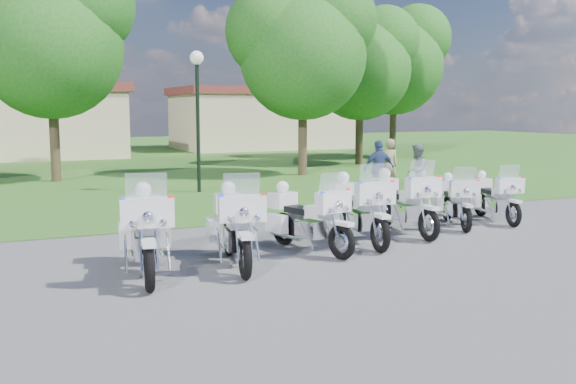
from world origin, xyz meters
name	(u,v)px	position (x,y,z in m)	size (l,w,h in m)	color
ground	(318,247)	(0.00, 0.00, 0.00)	(100.00, 100.00, 0.00)	#515156
grass_lawn	(103,156)	(0.00, 27.00, 0.00)	(100.00, 48.00, 0.01)	#36621F
motorcycle_0	(146,230)	(-3.51, -0.68, 0.73)	(1.13, 2.59, 1.75)	black
motorcycle_1	(235,225)	(-1.97, -0.67, 0.70)	(1.13, 2.48, 1.68)	black
motorcycle_2	(306,217)	(-0.35, -0.20, 0.65)	(1.13, 2.27, 1.56)	black
motorcycle_3	(358,208)	(0.94, 0.08, 0.70)	(0.98, 2.48, 1.67)	black
motorcycle_4	(402,201)	(2.34, 0.54, 0.69)	(0.86, 2.46, 1.65)	black
motorcycle_5	(455,200)	(3.96, 0.75, 0.60)	(1.22, 2.01, 1.43)	black
motorcycle_6	(494,196)	(5.26, 0.89, 0.59)	(0.98, 2.08, 1.42)	black
lamp_post	(197,87)	(0.31, 9.02, 3.38)	(0.44, 0.44, 4.52)	black
tree_1	(48,32)	(-3.68, 14.30, 5.45)	(6.18, 5.27, 8.23)	#38281C
tree_2	(301,44)	(5.68, 12.52, 5.26)	(5.96, 5.09, 7.95)	#38281C
tree_3	(359,60)	(10.41, 15.94, 5.03)	(5.70, 4.86, 7.60)	#38281C
tree_4	(393,56)	(14.47, 19.12, 5.55)	(6.29, 5.36, 8.38)	#38281C
building_east	(260,118)	(11.00, 30.00, 2.07)	(11.44, 7.28, 4.10)	#C8B190
bystander_a	(389,166)	(5.81, 6.31, 0.87)	(0.63, 0.41, 1.73)	gray
bystander_b	(417,171)	(6.03, 5.11, 0.81)	(0.79, 0.61, 1.62)	slate
bystander_c	(379,169)	(5.00, 5.62, 0.87)	(1.01, 0.42, 1.73)	navy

